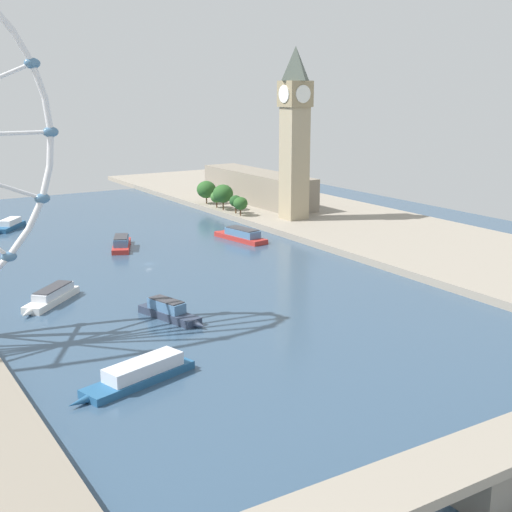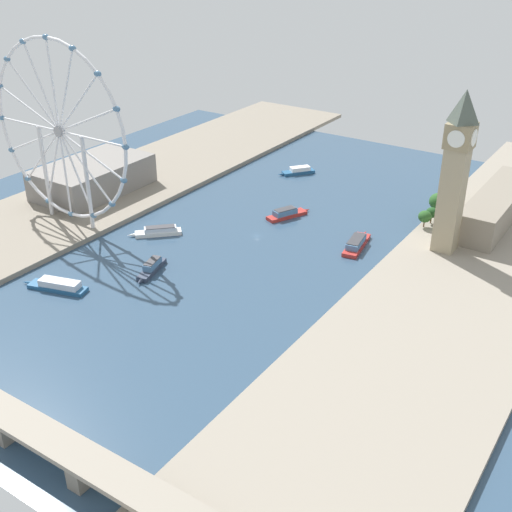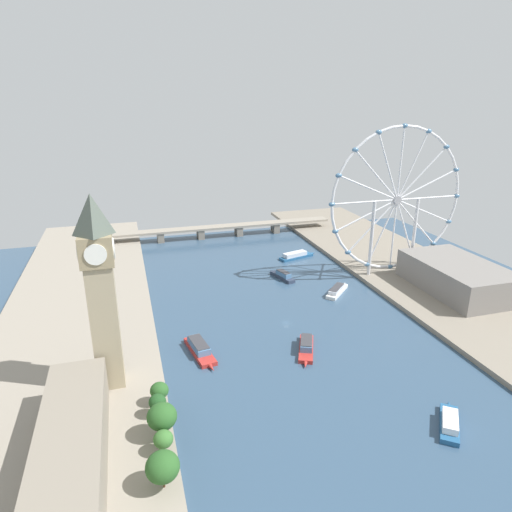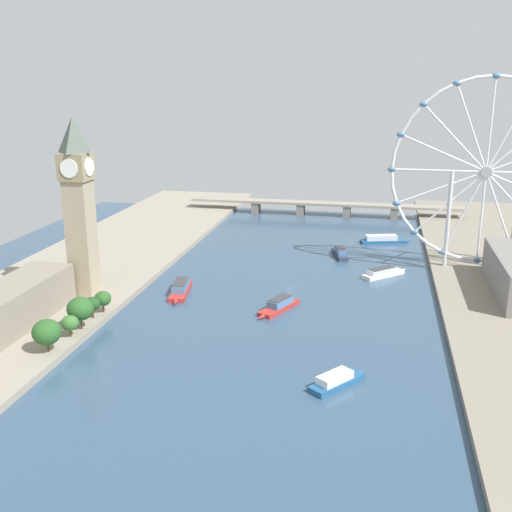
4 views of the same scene
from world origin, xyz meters
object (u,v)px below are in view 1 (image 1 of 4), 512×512
Objects in this scene: clock_tower at (295,131)px; parliament_block at (258,187)px; tour_boat_3 at (140,373)px; tour_boat_4 at (121,243)px; tour_boat_2 at (169,311)px; tour_boat_0 at (51,297)px; tour_boat_5 at (9,225)px; tour_boat_1 at (241,235)px.

parliament_block is (-12.34, -56.34, -37.09)m from clock_tower.
tour_boat_3 is 149.64m from tour_boat_4.
tour_boat_3 is at bearing -175.38° from tour_boat_4.
tour_boat_2 is 0.93× the size of tour_boat_4.
clock_tower is at bearing 160.43° from tour_boat_0.
tour_boat_4 is at bearing 28.80° from parliament_block.
parliament_block is 3.88× the size of tour_boat_5.
tour_boat_3 is at bearing 33.59° from tour_boat_5.
parliament_block is at bearing -37.31° from tour_boat_4.
clock_tower is at bearing -63.18° from tour_boat_4.
tour_boat_5 is at bearing 48.88° from tour_boat_4.
tour_boat_1 is 116.67m from tour_boat_2.
tour_boat_1 is 164.70m from tour_boat_3.
tour_boat_0 is 0.72× the size of tour_boat_3.
clock_tower is 0.92× the size of parliament_block.
tour_boat_5 is at bearing -4.17° from parliament_block.
tour_boat_0 is at bearing -105.91° from tour_boat_3.
tour_boat_1 is at bearing 23.37° from clock_tower.
tour_boat_2 is 173.32m from tour_boat_5.
tour_boat_5 is at bearing -26.72° from clock_tower.
tour_boat_4 is (55.19, -14.01, -0.09)m from tour_boat_1.
clock_tower is 3.57× the size of tour_boat_5.
tour_boat_2 reaches higher than tour_boat_5.
parliament_block is 146.04m from tour_boat_5.
tour_boat_1 is 1.18× the size of tour_boat_4.
tour_boat_2 is at bearing 50.40° from parliament_block.
tour_boat_1 is at bearing 53.15° from parliament_block.
tour_boat_2 reaches higher than tour_boat_3.
tour_boat_3 is (161.12, 202.67, -9.98)m from parliament_block.
parliament_block is 2.66× the size of tour_boat_1.
tour_boat_2 is at bearing 128.66° from tour_boat_1.
clock_tower is 2.89× the size of tour_boat_4.
tour_boat_0 is (149.46, 69.57, -47.16)m from clock_tower.
tour_boat_5 is at bearing -110.66° from tour_boat_3.
clock_tower is 156.18m from tour_boat_5.
tour_boat_2 is 0.79× the size of tour_boat_3.
tour_boat_5 is (-16.50, -136.51, -0.08)m from tour_boat_0.
tour_boat_3 is 1.18× the size of tour_boat_4.
tour_boat_0 is at bearing 24.96° from clock_tower.
tour_boat_2 is at bearing 41.46° from tour_boat_5.
parliament_block is 3.73× the size of tour_boat_0.
parliament_block is 205.26m from tour_boat_0.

